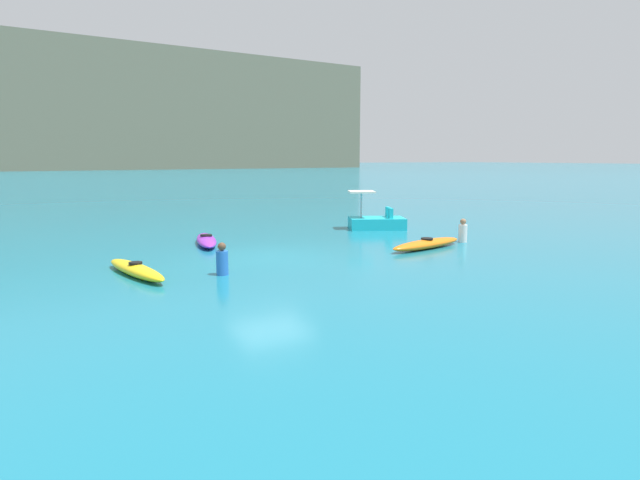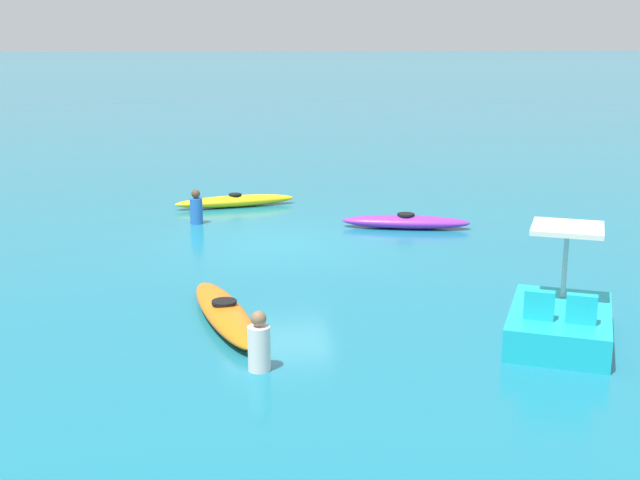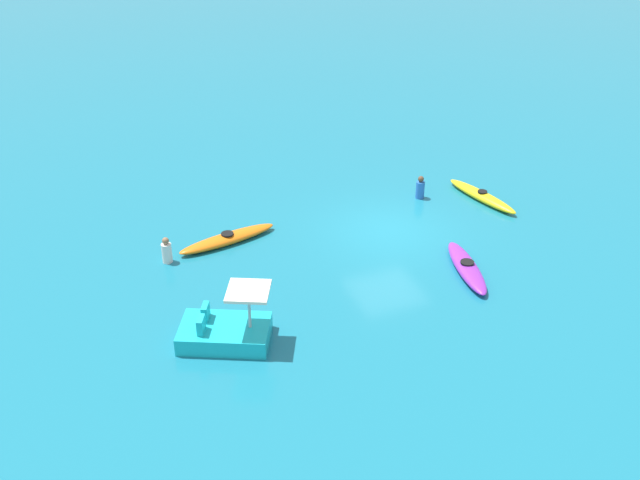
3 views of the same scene
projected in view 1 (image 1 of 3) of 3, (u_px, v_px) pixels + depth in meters
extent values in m
plane|color=#19728C|center=(270.00, 256.00, 17.01)|extent=(600.00, 600.00, 0.00)
cube|color=#6B6651|center=(148.00, 114.00, 161.62)|extent=(129.80, 50.86, 32.81)
ellipsoid|color=purple|center=(206.00, 240.00, 19.31)|extent=(1.38, 3.22, 0.32)
cylinder|color=black|center=(206.00, 235.00, 19.29)|extent=(0.51, 0.51, 0.05)
ellipsoid|color=orange|center=(427.00, 244.00, 18.49)|extent=(3.55, 1.38, 0.32)
cylinder|color=black|center=(427.00, 239.00, 18.46)|extent=(0.49, 0.49, 0.05)
ellipsoid|color=yellow|center=(136.00, 270.00, 14.21)|extent=(1.20, 3.42, 0.32)
cylinder|color=black|center=(135.00, 263.00, 14.18)|extent=(0.41, 0.41, 0.05)
cube|color=#19B7C6|center=(377.00, 223.00, 23.65)|extent=(2.81, 2.39, 0.50)
cube|color=#19B7C6|center=(391.00, 213.00, 23.32)|extent=(0.33, 0.47, 0.44)
cube|color=#19B7C6|center=(388.00, 212.00, 23.91)|extent=(0.33, 0.47, 0.44)
cylinder|color=#B2B2B7|center=(361.00, 205.00, 23.48)|extent=(0.08, 0.08, 1.10)
cube|color=silver|center=(361.00, 192.00, 23.39)|extent=(1.47, 1.47, 0.08)
cylinder|color=blue|center=(222.00, 263.00, 14.28)|extent=(0.44, 0.44, 0.65)
sphere|color=brown|center=(222.00, 247.00, 14.22)|extent=(0.22, 0.22, 0.22)
cylinder|color=silver|center=(463.00, 233.00, 19.88)|extent=(0.44, 0.44, 0.65)
sphere|color=#8C6647|center=(463.00, 222.00, 19.81)|extent=(0.22, 0.22, 0.22)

